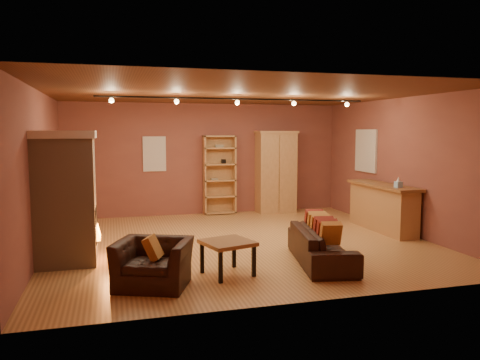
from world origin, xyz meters
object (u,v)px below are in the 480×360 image
object	(u,v)px
bar_counter	(382,207)
bookcase	(219,174)
loveseat	(321,239)
fireplace	(66,197)
armoire	(276,172)
coffee_table	(228,246)
armchair	(153,255)

from	to	relation	value
bar_counter	bookcase	bearing A→B (deg)	134.62
bar_counter	loveseat	xyz separation A→B (m)	(-2.32, -1.92, -0.11)
fireplace	loveseat	bearing A→B (deg)	-15.76
fireplace	bar_counter	world-z (taller)	fireplace
armoire	coffee_table	bearing A→B (deg)	-117.18
loveseat	armchair	bearing A→B (deg)	110.26
armchair	coffee_table	xyz separation A→B (m)	(1.10, 0.22, 0.00)
fireplace	coffee_table	size ratio (longest dim) A/B	2.54
armoire	armchair	world-z (taller)	armoire
fireplace	bookcase	bearing A→B (deg)	48.16
loveseat	coffee_table	xyz separation A→B (m)	(-1.60, -0.20, 0.04)
bookcase	armchair	size ratio (longest dim) A/B	1.75
bar_counter	coffee_table	world-z (taller)	bar_counter
loveseat	coffee_table	size ratio (longest dim) A/B	2.39
bar_counter	coffee_table	xyz separation A→B (m)	(-3.92, -2.12, -0.07)
armoire	loveseat	world-z (taller)	armoire
bookcase	armoire	distance (m)	1.49
bookcase	armchair	distance (m)	5.72
bar_counter	loveseat	bearing A→B (deg)	-140.37
bookcase	armchair	world-z (taller)	bookcase
fireplace	bookcase	world-z (taller)	fireplace
bookcase	coffee_table	distance (m)	5.18
loveseat	armoire	bearing A→B (deg)	0.40
armoire	coffee_table	distance (m)	5.53
bookcase	coffee_table	world-z (taller)	bookcase
bookcase	coffee_table	xyz separation A→B (m)	(-1.03, -5.05, -0.58)
loveseat	armchair	xyz separation A→B (m)	(-2.70, -0.42, 0.03)
armoire	loveseat	bearing A→B (deg)	-100.99
armoire	fireplace	bearing A→B (deg)	-143.44
bookcase	armchair	xyz separation A→B (m)	(-2.13, -5.27, -0.59)
bookcase	loveseat	distance (m)	4.92
loveseat	armchair	size ratio (longest dim) A/B	1.74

